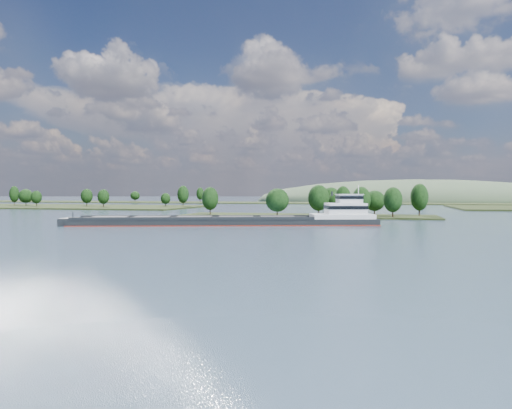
# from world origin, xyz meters

# --- Properties ---
(ground) EXTENTS (1800.00, 1800.00, 0.00)m
(ground) POSITION_xyz_m (0.00, 120.00, 0.00)
(ground) COLOR #344659
(ground) RESTS_ON ground
(tree_island) EXTENTS (100.00, 33.06, 13.59)m
(tree_island) POSITION_xyz_m (6.18, 178.79, 4.06)
(tree_island) COLOR black
(tree_island) RESTS_ON ground
(back_shoreline) EXTENTS (900.00, 60.00, 15.57)m
(back_shoreline) POSITION_xyz_m (7.58, 399.92, 0.72)
(back_shoreline) COLOR black
(back_shoreline) RESTS_ON ground
(hill_west) EXTENTS (320.00, 160.00, 44.00)m
(hill_west) POSITION_xyz_m (60.00, 500.00, 0.00)
(hill_west) COLOR #3B4D35
(hill_west) RESTS_ON ground
(cargo_barge) EXTENTS (92.48, 36.68, 12.60)m
(cargo_barge) POSITION_xyz_m (-11.35, 126.81, 1.59)
(cargo_barge) COLOR black
(cargo_barge) RESTS_ON ground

